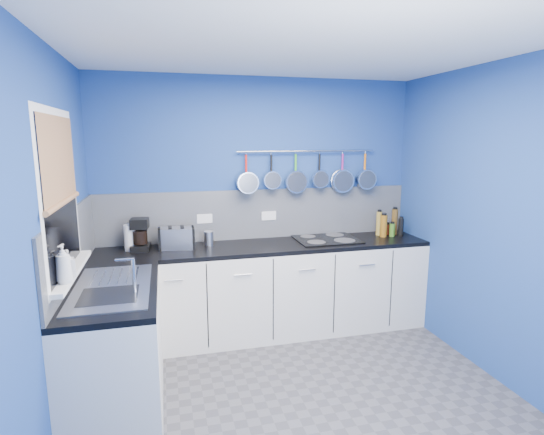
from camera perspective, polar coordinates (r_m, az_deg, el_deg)
name	(u,v)px	position (r m, az deg, el deg)	size (l,w,h in m)	color
floor	(304,404)	(3.42, 4.26, -23.59)	(3.20, 3.00, 0.02)	#47474C
ceiling	(309,41)	(2.90, 5.00, 22.48)	(3.20, 3.00, 0.02)	white
wall_back	(258,204)	(4.34, -1.83, 1.82)	(3.20, 0.02, 2.50)	navy
wall_front	(448,334)	(1.63, 22.53, -14.23)	(3.20, 0.02, 2.50)	navy
wall_left	(47,252)	(2.84, -27.90, -4.12)	(0.02, 3.00, 2.50)	navy
wall_right	(504,225)	(3.74, 28.62, -0.90)	(0.02, 3.00, 2.50)	navy
backsplash_back	(259,214)	(4.34, -1.76, 0.47)	(3.20, 0.02, 0.50)	slate
backsplash_left	(73,244)	(3.43, -25.11, -3.25)	(0.02, 1.80, 0.50)	slate
cabinet_run_back	(266,291)	(4.25, -0.85, -9.79)	(3.20, 0.60, 0.86)	silver
worktop_back	(266,247)	(4.12, -0.87, -3.92)	(3.20, 0.60, 0.04)	black
cabinet_run_left	(117,350)	(3.35, -20.03, -16.35)	(0.60, 1.20, 0.86)	silver
worktop_left	(112,290)	(3.18, -20.55, -9.07)	(0.60, 1.20, 0.04)	black
window_frame	(60,195)	(3.07, -26.47, 2.72)	(0.01, 1.00, 1.10)	white
window_glass	(61,195)	(3.07, -26.37, 2.72)	(0.01, 0.90, 1.00)	black
bamboo_blind	(59,160)	(3.05, -26.57, 6.92)	(0.01, 0.90, 0.55)	#AA784B
window_sill	(71,271)	(3.17, -25.25, -6.51)	(0.10, 0.98, 0.03)	white
sink_unit	(112,287)	(3.17, -20.58, -8.66)	(0.50, 0.95, 0.01)	silver
mixer_tap	(134,275)	(2.94, -17.99, -7.38)	(0.12, 0.08, 0.26)	silver
socket_left	(205,219)	(4.24, -8.99, -0.15)	(0.15, 0.01, 0.09)	white
socket_right	(269,216)	(4.35, -0.44, 0.24)	(0.15, 0.01, 0.09)	white
pot_rail	(308,151)	(4.37, 4.79, 8.83)	(0.02, 0.02, 1.45)	silver
soap_bottle_a	(63,264)	(2.86, -26.14, -5.58)	(0.09, 0.09, 0.24)	white
soap_bottle_b	(68,263)	(2.98, -25.61, -5.56)	(0.08, 0.08, 0.17)	white
paper_towel	(130,238)	(4.09, -18.43, -2.57)	(0.11, 0.11, 0.24)	white
coffee_maker	(140,235)	(4.05, -17.22, -2.21)	(0.17, 0.18, 0.29)	black
toaster	(176,238)	(4.05, -12.65, -2.71)	(0.30, 0.17, 0.20)	silver
canister	(209,238)	(4.13, -8.45, -2.74)	(0.09, 0.09, 0.13)	silver
hob	(326,239)	(4.35, 7.21, -2.85)	(0.61, 0.54, 0.01)	black
pan_0	(246,172)	(4.21, -3.46, 6.04)	(0.21, 0.13, 0.40)	silver
pan_1	(271,170)	(4.26, -0.08, 6.33)	(0.18, 0.09, 0.37)	silver
pan_2	(296,172)	(4.33, 3.20, 6.06)	(0.23, 0.07, 0.42)	silver
pan_3	(319,170)	(4.41, 6.37, 6.39)	(0.18, 0.08, 0.37)	silver
pan_4	(342,172)	(4.51, 9.40, 6.05)	(0.24, 0.07, 0.43)	silver
pan_5	(365,170)	(4.62, 12.31, 6.23)	(0.21, 0.10, 0.40)	silver
condiment_0	(395,222)	(4.71, 16.06, -0.54)	(0.06, 0.06, 0.27)	brown
condiment_1	(387,229)	(4.69, 15.09, -1.53)	(0.07, 0.07, 0.11)	#4C190C
condiment_2	(379,223)	(4.62, 14.12, -0.78)	(0.06, 0.06, 0.25)	olive
condiment_3	(401,227)	(4.66, 16.85, -1.25)	(0.05, 0.05, 0.18)	black
condiment_4	(392,230)	(4.62, 15.76, -1.62)	(0.06, 0.06, 0.13)	#3F721E
condiment_5	(384,226)	(4.56, 14.70, -1.11)	(0.07, 0.07, 0.23)	#8C5914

